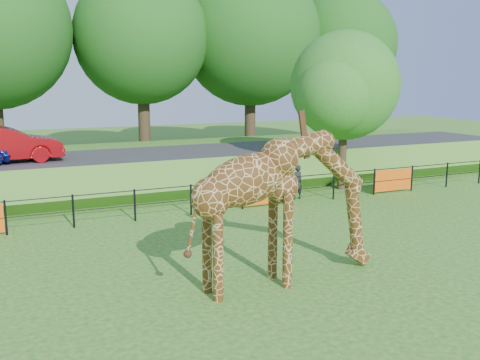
{
  "coord_description": "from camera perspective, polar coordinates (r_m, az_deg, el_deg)",
  "views": [
    {
      "loc": [
        -6.04,
        -9.41,
        4.72
      ],
      "look_at": [
        -0.06,
        3.7,
        2.0
      ],
      "focal_mm": 40.0,
      "sensor_mm": 36.0,
      "label": 1
    }
  ],
  "objects": [
    {
      "name": "road",
      "position": [
        24.41,
        -9.96,
        2.62
      ],
      "size": [
        40.0,
        5.0,
        0.12
      ],
      "primitive_type": "cube",
      "color": "#2C2C2F",
      "rests_on": "embankment"
    },
    {
      "name": "embankment",
      "position": [
        25.95,
        -10.75,
        1.48
      ],
      "size": [
        40.0,
        9.0,
        1.3
      ],
      "primitive_type": "cube",
      "color": "#296218",
      "rests_on": "ground"
    },
    {
      "name": "perimeter_fence",
      "position": [
        18.9,
        -5.25,
        -2.11
      ],
      "size": [
        28.07,
        0.1,
        1.1
      ],
      "primitive_type": null,
      "color": "black",
      "rests_on": "ground"
    },
    {
      "name": "car_red",
      "position": [
        23.37,
        -23.84,
        3.47
      ],
      "size": [
        4.51,
        1.77,
        1.46
      ],
      "primitive_type": "imported",
      "rotation": [
        0.0,
        0.0,
        1.62
      ],
      "color": "#AE0C12",
      "rests_on": "road"
    },
    {
      "name": "giraffe",
      "position": [
        12.42,
        4.94,
        -3.02
      ],
      "size": [
        5.05,
        1.21,
        3.57
      ],
      "primitive_type": null,
      "rotation": [
        0.0,
        0.0,
        0.06
      ],
      "color": "#502E10",
      "rests_on": "ground"
    },
    {
      "name": "bg_tree_line",
      "position": [
        32.49,
        -10.67,
        14.88
      ],
      "size": [
        37.3,
        8.8,
        11.82
      ],
      "color": "#332617",
      "rests_on": "ground"
    },
    {
      "name": "visitor",
      "position": [
        21.41,
        6.1,
        -0.23
      ],
      "size": [
        0.54,
        0.39,
        1.38
      ],
      "primitive_type": "imported",
      "rotation": [
        0.0,
        0.0,
        3.27
      ],
      "color": "black",
      "rests_on": "ground"
    },
    {
      "name": "ground",
      "position": [
        12.14,
        7.71,
        -12.3
      ],
      "size": [
        90.0,
        90.0,
        0.0
      ],
      "primitive_type": "plane",
      "color": "#296218",
      "rests_on": "ground"
    },
    {
      "name": "tree_east",
      "position": [
        23.43,
        11.25,
        9.42
      ],
      "size": [
        5.4,
        4.71,
        6.76
      ],
      "color": "#332617",
      "rests_on": "ground"
    }
  ]
}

